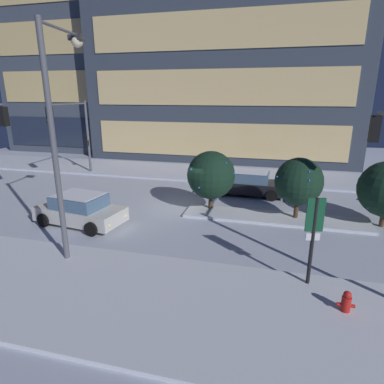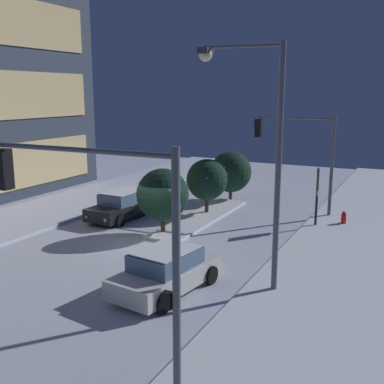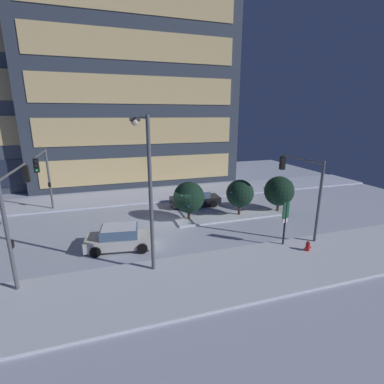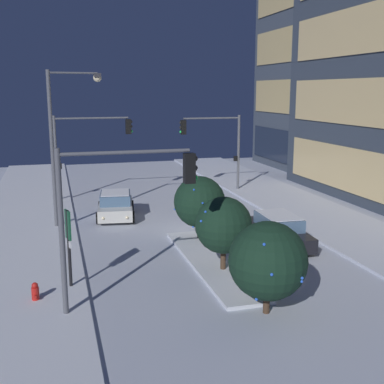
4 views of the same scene
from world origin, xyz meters
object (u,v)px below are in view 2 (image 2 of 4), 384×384
at_px(car_near, 166,271).
at_px(street_lamp_arched, 257,136).
at_px(fire_hydrant, 344,219).
at_px(traffic_light_corner_near_right, 298,145).
at_px(decorated_tree_left_of_median, 207,180).
at_px(traffic_light_corner_near_left, 95,219).
at_px(parking_info_sign, 317,190).
at_px(car_far, 124,205).
at_px(decorated_tree_median, 163,195).
at_px(decorated_tree_right_of_median, 231,172).

xyz_separation_m(car_near, street_lamp_arched, (1.45, -2.66, 4.64)).
distance_m(street_lamp_arched, fire_hydrant, 10.93).
bearing_deg(traffic_light_corner_near_right, decorated_tree_left_of_median, 28.58).
bearing_deg(traffic_light_corner_near_left, parking_info_sign, -96.80).
distance_m(car_far, decorated_tree_left_of_median, 4.79).
distance_m(car_near, decorated_tree_left_of_median, 10.58).
bearing_deg(car_near, parking_info_sign, -8.11).
relative_size(car_far, fire_hydrant, 6.21).
relative_size(car_far, decorated_tree_median, 1.48).
relative_size(decorated_tree_left_of_median, decorated_tree_right_of_median, 1.00).
bearing_deg(fire_hydrant, parking_info_sign, 126.58).
bearing_deg(decorated_tree_median, traffic_light_corner_near_right, -34.84).
distance_m(traffic_light_corner_near_right, fire_hydrant, 4.76).
bearing_deg(decorated_tree_right_of_median, traffic_light_corner_near_left, -167.06).
bearing_deg(decorated_tree_right_of_median, decorated_tree_left_of_median, -177.81).
distance_m(traffic_light_corner_near_right, decorated_tree_left_of_median, 5.37).
bearing_deg(decorated_tree_right_of_median, parking_info_sign, -121.56).
xyz_separation_m(parking_info_sign, decorated_tree_right_of_median, (3.80, 6.19, -0.12)).
bearing_deg(decorated_tree_left_of_median, traffic_light_corner_near_right, -61.42).
bearing_deg(parking_info_sign, car_near, 58.88).
height_order(car_far, fire_hydrant, car_far).
xyz_separation_m(traffic_light_corner_near_right, decorated_tree_right_of_median, (1.51, 4.55, -2.08)).
xyz_separation_m(fire_hydrant, parking_info_sign, (-0.91, 1.23, 1.58)).
bearing_deg(car_far, street_lamp_arched, 60.71).
relative_size(street_lamp_arched, parking_info_sign, 2.74).
bearing_deg(car_near, traffic_light_corner_near_right, 2.09).
xyz_separation_m(car_far, parking_info_sign, (2.81, -9.79, 1.23)).
relative_size(traffic_light_corner_near_left, parking_info_sign, 1.88).
distance_m(car_near, traffic_light_corner_near_right, 12.90).
height_order(traffic_light_corner_near_left, decorated_tree_median, traffic_light_corner_near_left).
relative_size(traffic_light_corner_near_left, decorated_tree_median, 1.77).
bearing_deg(car_far, decorated_tree_right_of_median, 153.85).
xyz_separation_m(car_far, traffic_light_corner_near_right, (5.09, -8.15, 3.20)).
xyz_separation_m(car_far, traffic_light_corner_near_left, (-12.42, -7.98, 3.26)).
distance_m(parking_info_sign, decorated_tree_right_of_median, 7.26).
bearing_deg(fire_hydrant, traffic_light_corner_near_right, 64.48).
height_order(street_lamp_arched, parking_info_sign, street_lamp_arched).
xyz_separation_m(street_lamp_arched, fire_hydrant, (9.60, -1.52, -4.99)).
relative_size(car_far, decorated_tree_left_of_median, 1.52).
bearing_deg(street_lamp_arched, decorated_tree_median, -41.92).
distance_m(street_lamp_arched, decorated_tree_right_of_median, 14.26).
xyz_separation_m(street_lamp_arched, decorated_tree_left_of_median, (8.58, 5.75, -3.37)).
bearing_deg(street_lamp_arched, parking_info_sign, -99.00).
distance_m(traffic_light_corner_near_left, decorated_tree_left_of_median, 15.82).
height_order(fire_hydrant, parking_info_sign, parking_info_sign).
bearing_deg(car_far, parking_info_sign, 108.46).
relative_size(car_near, decorated_tree_right_of_median, 1.43).
height_order(traffic_light_corner_near_right, decorated_tree_right_of_median, traffic_light_corner_near_right).
bearing_deg(traffic_light_corner_near_right, car_near, 84.02).
distance_m(street_lamp_arched, decorated_tree_left_of_median, 10.87).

